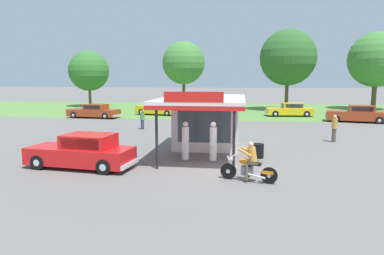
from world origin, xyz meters
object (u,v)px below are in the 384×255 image
at_px(parked_car_back_row_centre_right, 357,114).
at_px(parked_car_back_row_right, 290,110).
at_px(parked_car_back_row_far_left, 206,112).
at_px(gas_pump_offside, 213,144).
at_px(spare_tire_stack, 258,151).
at_px(bystander_admiring_sedan, 334,128).
at_px(gas_pump_nearside, 185,143).
at_px(bystander_leaning_by_kiosk, 142,119).
at_px(motorcycle_with_rider, 249,165).
at_px(parked_car_back_row_centre, 158,109).
at_px(parked_car_back_row_centre_left, 94,112).
at_px(featured_classic_sedan, 82,152).

relative_size(parked_car_back_row_centre_right, parked_car_back_row_right, 1.11).
bearing_deg(parked_car_back_row_far_left, gas_pump_offside, -83.05).
bearing_deg(spare_tire_stack, bystander_admiring_sedan, 46.17).
relative_size(gas_pump_nearside, parked_car_back_row_far_left, 0.38).
xyz_separation_m(gas_pump_offside, bystander_leaning_by_kiosk, (-6.50, 10.08, -0.10)).
distance_m(bystander_admiring_sedan, spare_tire_stack, 7.22).
bearing_deg(parked_car_back_row_centre_right, motorcycle_with_rider, -116.76).
relative_size(parked_car_back_row_centre, parked_car_back_row_right, 1.01).
height_order(parked_car_back_row_far_left, parked_car_back_row_centre_right, parked_car_back_row_centre_right).
distance_m(gas_pump_offside, motorcycle_with_rider, 3.39).
bearing_deg(gas_pump_offside, parked_car_back_row_centre_left, 128.53).
bearing_deg(parked_car_back_row_centre_right, parked_car_back_row_far_left, 176.18).
bearing_deg(gas_pump_nearside, parked_car_back_row_centre_left, 125.71).
bearing_deg(gas_pump_offside, featured_classic_sedan, -161.76).
bearing_deg(gas_pump_offside, spare_tire_stack, 29.73).
height_order(featured_classic_sedan, parked_car_back_row_centre_left, featured_classic_sedan).
bearing_deg(gas_pump_offside, motorcycle_with_rider, -60.44).
bearing_deg(parked_car_back_row_centre_right, gas_pump_offside, -124.35).
bearing_deg(parked_car_back_row_centre_right, bystander_leaning_by_kiosk, -157.99).
xyz_separation_m(parked_car_back_row_far_left, bystander_leaning_by_kiosk, (-4.25, -8.43, 0.10)).
height_order(motorcycle_with_rider, parked_car_back_row_right, motorcycle_with_rider).
distance_m(motorcycle_with_rider, parked_car_back_row_far_left, 21.81).
relative_size(bystander_leaning_by_kiosk, spare_tire_stack, 2.09).
bearing_deg(parked_car_back_row_centre_left, parked_car_back_row_right, 12.65).
distance_m(parked_car_back_row_far_left, parked_car_back_row_right, 9.38).
xyz_separation_m(parked_car_back_row_centre, bystander_leaning_by_kiosk, (1.50, -11.17, 0.10)).
relative_size(featured_classic_sedan, bystander_admiring_sedan, 2.92).
xyz_separation_m(featured_classic_sedan, parked_car_back_row_right, (12.22, 23.84, -0.04)).
bearing_deg(featured_classic_sedan, spare_tire_stack, 21.59).
bearing_deg(featured_classic_sedan, gas_pump_nearside, 23.29).
xyz_separation_m(gas_pump_offside, motorcycle_with_rider, (1.67, -2.94, -0.24)).
relative_size(bystander_leaning_by_kiosk, bystander_admiring_sedan, 0.86).
bearing_deg(parked_car_back_row_far_left, gas_pump_nearside, -87.19).
relative_size(motorcycle_with_rider, parked_car_back_row_centre_left, 0.39).
xyz_separation_m(parked_car_back_row_centre, parked_car_back_row_right, (14.48, 0.68, -0.03)).
xyz_separation_m(gas_pump_nearside, spare_tire_stack, (3.52, 1.24, -0.53)).
relative_size(gas_pump_offside, bystander_leaning_by_kiosk, 1.31).
distance_m(parked_car_back_row_right, bystander_leaning_by_kiosk, 17.58).
bearing_deg(bystander_admiring_sedan, parked_car_back_row_centre_right, 66.46).
distance_m(parked_car_back_row_far_left, bystander_leaning_by_kiosk, 9.44).
xyz_separation_m(motorcycle_with_rider, bystander_leaning_by_kiosk, (-8.17, 13.02, 0.14)).
height_order(gas_pump_nearside, gas_pump_offside, gas_pump_offside).
bearing_deg(spare_tire_stack, parked_car_back_row_centre_right, 58.94).
bearing_deg(parked_car_back_row_centre_left, gas_pump_nearside, -54.29).
distance_m(parked_car_back_row_centre, spare_tire_stack, 22.46).
bearing_deg(motorcycle_with_rider, parked_car_back_row_centre_right, 63.24).
relative_size(motorcycle_with_rider, parked_car_back_row_far_left, 0.43).
distance_m(featured_classic_sedan, spare_tire_stack, 8.53).
xyz_separation_m(featured_classic_sedan, bystander_admiring_sedan, (12.91, 8.33, 0.22)).
relative_size(motorcycle_with_rider, spare_tire_stack, 3.07).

